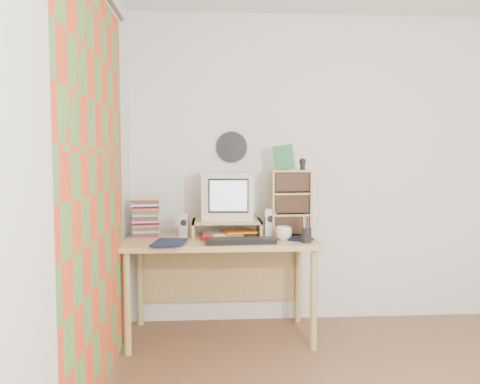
{
  "coord_description": "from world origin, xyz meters",
  "views": [
    {
      "loc": [
        -1.11,
        -2.06,
        1.33
      ],
      "look_at": [
        -0.89,
        1.33,
        1.09
      ],
      "focal_mm": 35.0,
      "sensor_mm": 36.0,
      "label": 1
    }
  ],
  "objects": [
    {
      "name": "red_box",
      "position": [
        -1.13,
        1.29,
        0.77
      ],
      "size": [
        0.09,
        0.07,
        0.04
      ],
      "primitive_type": "cube",
      "rotation": [
        0.0,
        0.0,
        0.33
      ],
      "color": "red",
      "rests_on": "desk"
    },
    {
      "name": "crt_monitor",
      "position": [
        -0.97,
        1.53,
        1.05
      ],
      "size": [
        0.41,
        0.41,
        0.36
      ],
      "primitive_type": "cube",
      "rotation": [
        0.0,
        0.0,
        -0.06
      ],
      "color": "beige",
      "rests_on": "monitor_riser"
    },
    {
      "name": "keyboard",
      "position": [
        -0.9,
        1.15,
        0.77
      ],
      "size": [
        0.49,
        0.18,
        0.03
      ],
      "primitive_type": "cube",
      "rotation": [
        0.0,
        0.0,
        0.05
      ],
      "color": "black",
      "rests_on": "desk"
    },
    {
      "name": "mousepad",
      "position": [
        -0.46,
        1.27,
        0.75
      ],
      "size": [
        0.26,
        0.26,
        0.0
      ],
      "primitive_type": "cylinder",
      "rotation": [
        0.0,
        0.0,
        -0.31
      ],
      "color": "black",
      "rests_on": "desk"
    },
    {
      "name": "pen_cup",
      "position": [
        -0.44,
        1.14,
        0.82
      ],
      "size": [
        0.09,
        0.09,
        0.15
      ],
      "primitive_type": null,
      "rotation": [
        0.0,
        0.0,
        0.27
      ],
      "color": "black",
      "rests_on": "desk"
    },
    {
      "name": "monitor_riser",
      "position": [
        -0.98,
        1.48,
        0.84
      ],
      "size": [
        0.52,
        0.3,
        0.12
      ],
      "color": "tan",
      "rests_on": "desk"
    },
    {
      "name": "papers",
      "position": [
        -0.97,
        1.47,
        0.77
      ],
      "size": [
        0.33,
        0.28,
        0.04
      ],
      "primitive_type": null,
      "rotation": [
        0.0,
        0.0,
        0.27
      ],
      "color": "beige",
      "rests_on": "desk"
    },
    {
      "name": "game_box",
      "position": [
        -0.55,
        1.46,
        1.34
      ],
      "size": [
        0.15,
        0.04,
        0.19
      ],
      "primitive_type": "cube",
      "rotation": [
        0.0,
        0.0,
        -0.06
      ],
      "color": "#1C6333",
      "rests_on": "cd_rack"
    },
    {
      "name": "speaker_right",
      "position": [
        -0.65,
        1.44,
        0.85
      ],
      "size": [
        0.08,
        0.08,
        0.21
      ],
      "primitive_type": "cube",
      "rotation": [
        0.0,
        0.0,
        -0.05
      ],
      "color": "silver",
      "rests_on": "desk"
    },
    {
      "name": "speaker_left",
      "position": [
        -1.3,
        1.41,
        0.84
      ],
      "size": [
        0.07,
        0.07,
        0.18
      ],
      "primitive_type": "cube",
      "rotation": [
        0.0,
        0.0,
        -0.1
      ],
      "color": "silver",
      "rests_on": "desk"
    },
    {
      "name": "dvd_stack",
      "position": [
        -1.6,
        1.49,
        0.89
      ],
      "size": [
        0.21,
        0.16,
        0.28
      ],
      "primitive_type": null,
      "rotation": [
        0.0,
        0.0,
        0.13
      ],
      "color": "brown",
      "rests_on": "desk"
    },
    {
      "name": "desk",
      "position": [
        -1.03,
        1.44,
        0.62
      ],
      "size": [
        1.4,
        0.7,
        0.75
      ],
      "color": "#D9BB75",
      "rests_on": "floor"
    },
    {
      "name": "cd_rack",
      "position": [
        -0.5,
        1.46,
        1.0
      ],
      "size": [
        0.31,
        0.18,
        0.5
      ],
      "primitive_type": "cube",
      "rotation": [
        0.0,
        0.0,
        0.06
      ],
      "color": "tan",
      "rests_on": "desk"
    },
    {
      "name": "back_wall",
      "position": [
        0.0,
        1.75,
        1.25
      ],
      "size": [
        3.5,
        0.0,
        3.5
      ],
      "primitive_type": "plane",
      "rotation": [
        1.57,
        0.0,
        0.0
      ],
      "color": "white",
      "rests_on": "floor"
    },
    {
      "name": "diary",
      "position": [
        -1.49,
        1.14,
        0.78
      ],
      "size": [
        0.28,
        0.22,
        0.05
      ],
      "primitive_type": "imported",
      "rotation": [
        0.0,
        0.0,
        -0.13
      ],
      "color": "#10183B",
      "rests_on": "desk"
    },
    {
      "name": "left_wall",
      "position": [
        -1.75,
        0.0,
        1.25
      ],
      "size": [
        0.0,
        3.5,
        3.5
      ],
      "primitive_type": "plane",
      "rotation": [
        1.57,
        0.0,
        1.57
      ],
      "color": "white",
      "rests_on": "floor"
    },
    {
      "name": "curtain",
      "position": [
        -1.71,
        0.48,
        1.15
      ],
      "size": [
        0.0,
        2.2,
        2.2
      ],
      "primitive_type": "plane",
      "rotation": [
        1.57,
        0.0,
        1.57
      ],
      "color": "#ED4621",
      "rests_on": "left_wall"
    },
    {
      "name": "mug",
      "position": [
        -0.58,
        1.26,
        0.8
      ],
      "size": [
        0.14,
        0.14,
        0.1
      ],
      "primitive_type": "imported",
      "rotation": [
        0.0,
        0.0,
        0.12
      ],
      "color": "silver",
      "rests_on": "desk"
    },
    {
      "name": "webcam",
      "position": [
        -0.4,
        1.46,
        1.29
      ],
      "size": [
        0.06,
        0.06,
        0.09
      ],
      "primitive_type": null,
      "rotation": [
        0.0,
        0.0,
        -0.05
      ],
      "color": "black",
      "rests_on": "cd_rack"
    },
    {
      "name": "wall_disc",
      "position": [
        -0.93,
        1.73,
        1.43
      ],
      "size": [
        0.25,
        0.02,
        0.25
      ],
      "primitive_type": "cylinder",
      "rotation": [
        1.57,
        0.0,
        0.0
      ],
      "color": "black",
      "rests_on": "back_wall"
    }
  ]
}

